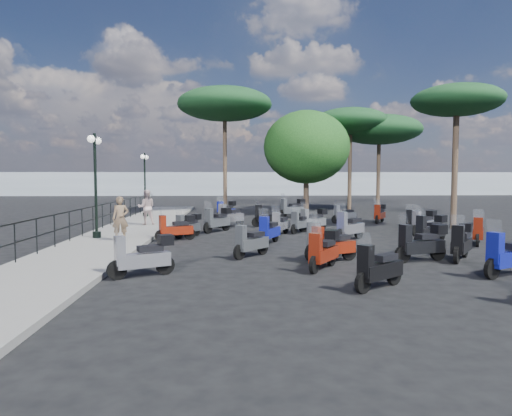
{
  "coord_description": "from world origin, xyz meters",
  "views": [
    {
      "loc": [
        -1.75,
        -17.39,
        2.52
      ],
      "look_at": [
        -0.91,
        1.37,
        1.2
      ],
      "focal_mm": 32.0,
      "sensor_mm": 36.0,
      "label": 1
    }
  ],
  "objects_px": {
    "scooter_4": "(217,220)",
    "scooter_19": "(421,244)",
    "scooter_12": "(378,269)",
    "scooter_11": "(226,210)",
    "woman": "(120,218)",
    "scooter_6": "(324,251)",
    "lamp_post_1": "(95,179)",
    "scooter_0": "(142,257)",
    "scooter_7": "(324,242)",
    "scooter_15": "(313,220)",
    "scooter_21": "(431,230)",
    "scooter_22": "(344,215)",
    "pine_1": "(379,130)",
    "scooter_13": "(331,246)",
    "pine_2": "(225,105)",
    "scooter_5": "(230,217)",
    "lamp_post_2": "(145,180)",
    "scooter_9": "(280,225)",
    "scooter_2": "(176,228)",
    "scooter_24": "(508,257)",
    "scooter_16": "(268,217)",
    "scooter_26": "(424,223)",
    "scooter_1": "(251,243)",
    "scooter_27": "(413,220)",
    "pedestrian_far": "(146,207)",
    "scooter_25": "(478,232)",
    "scooter_10": "(300,223)",
    "broadleaf_tree": "(306,147)",
    "scooter_20": "(461,243)",
    "scooter_3": "(188,226)",
    "scooter_17": "(292,209)",
    "pine_0": "(350,122)",
    "pine_3": "(457,101)",
    "scooter_28": "(380,214)",
    "scooter_8": "(269,231)"
  },
  "relations": [
    {
      "from": "woman",
      "to": "pine_1",
      "type": "relative_size",
      "value": 0.23
    },
    {
      "from": "scooter_3",
      "to": "scooter_10",
      "type": "distance_m",
      "value": 4.97
    },
    {
      "from": "scooter_12",
      "to": "scooter_11",
      "type": "bearing_deg",
      "value": -25.58
    },
    {
      "from": "scooter_0",
      "to": "scooter_5",
      "type": "height_order",
      "value": "scooter_5"
    },
    {
      "from": "scooter_17",
      "to": "pine_0",
      "type": "xyz_separation_m",
      "value": [
        4.87,
        5.57,
        5.87
      ]
    },
    {
      "from": "scooter_2",
      "to": "scooter_3",
      "type": "xyz_separation_m",
      "value": [
        0.36,
        1.01,
        -0.03
      ]
    },
    {
      "from": "scooter_0",
      "to": "scooter_24",
      "type": "bearing_deg",
      "value": -119.61
    },
    {
      "from": "woman",
      "to": "scooter_6",
      "type": "bearing_deg",
      "value": -47.96
    },
    {
      "from": "lamp_post_1",
      "to": "scooter_12",
      "type": "bearing_deg",
      "value": -43.94
    },
    {
      "from": "scooter_6",
      "to": "broadleaf_tree",
      "type": "xyz_separation_m",
      "value": [
        2.27,
        17.75,
        3.89
      ]
    },
    {
      "from": "scooter_13",
      "to": "scooter_21",
      "type": "relative_size",
      "value": 1.04
    },
    {
      "from": "scooter_13",
      "to": "pine_2",
      "type": "bearing_deg",
      "value": -14.13
    },
    {
      "from": "lamp_post_2",
      "to": "scooter_7",
      "type": "relative_size",
      "value": 2.51
    },
    {
      "from": "scooter_0",
      "to": "scooter_6",
      "type": "bearing_deg",
      "value": -108.86
    },
    {
      "from": "scooter_15",
      "to": "scooter_21",
      "type": "distance_m",
      "value": 5.45
    },
    {
      "from": "scooter_26",
      "to": "scooter_12",
      "type": "bearing_deg",
      "value": 115.64
    },
    {
      "from": "scooter_21",
      "to": "scooter_22",
      "type": "distance_m",
      "value": 7.62
    },
    {
      "from": "lamp_post_1",
      "to": "scooter_7",
      "type": "height_order",
      "value": "lamp_post_1"
    },
    {
      "from": "scooter_8",
      "to": "scooter_28",
      "type": "bearing_deg",
      "value": -105.92
    },
    {
      "from": "scooter_27",
      "to": "pine_3",
      "type": "bearing_deg",
      "value": -140.65
    },
    {
      "from": "pine_1",
      "to": "scooter_27",
      "type": "bearing_deg",
      "value": -100.11
    },
    {
      "from": "scooter_20",
      "to": "scooter_27",
      "type": "distance_m",
      "value": 8.43
    },
    {
      "from": "scooter_1",
      "to": "scooter_28",
      "type": "distance_m",
      "value": 12.48
    },
    {
      "from": "scooter_5",
      "to": "pine_0",
      "type": "height_order",
      "value": "pine_0"
    },
    {
      "from": "scooter_24",
      "to": "scooter_27",
      "type": "distance_m",
      "value": 10.59
    },
    {
      "from": "scooter_8",
      "to": "scooter_10",
      "type": "distance_m",
      "value": 3.63
    },
    {
      "from": "pedestrian_far",
      "to": "scooter_8",
      "type": "xyz_separation_m",
      "value": [
        5.57,
        -5.63,
        -0.53
      ]
    },
    {
      "from": "pine_2",
      "to": "scooter_7",
      "type": "bearing_deg",
      "value": -78.96
    },
    {
      "from": "lamp_post_1",
      "to": "pedestrian_far",
      "type": "distance_m",
      "value": 4.95
    },
    {
      "from": "scooter_9",
      "to": "scooter_15",
      "type": "bearing_deg",
      "value": -113.84
    },
    {
      "from": "scooter_7",
      "to": "scooter_15",
      "type": "height_order",
      "value": "scooter_7"
    },
    {
      "from": "lamp_post_1",
      "to": "scooter_15",
      "type": "bearing_deg",
      "value": 16.46
    },
    {
      "from": "scooter_4",
      "to": "pine_1",
      "type": "relative_size",
      "value": 0.21
    },
    {
      "from": "scooter_8",
      "to": "scooter_16",
      "type": "height_order",
      "value": "scooter_16"
    },
    {
      "from": "scooter_27",
      "to": "broadleaf_tree",
      "type": "xyz_separation_m",
      "value": [
        -3.87,
        8.36,
        3.98
      ]
    },
    {
      "from": "scooter_4",
      "to": "scooter_24",
      "type": "relative_size",
      "value": 0.88
    },
    {
      "from": "scooter_22",
      "to": "scooter_6",
      "type": "bearing_deg",
      "value": 144.63
    },
    {
      "from": "scooter_2",
      "to": "scooter_15",
      "type": "relative_size",
      "value": 1.05
    },
    {
      "from": "pedestrian_far",
      "to": "scooter_20",
      "type": "height_order",
      "value": "pedestrian_far"
    },
    {
      "from": "scooter_0",
      "to": "scooter_2",
      "type": "height_order",
      "value": "scooter_0"
    },
    {
      "from": "lamp_post_1",
      "to": "scooter_4",
      "type": "bearing_deg",
      "value": 29.96
    },
    {
      "from": "pedestrian_far",
      "to": "scooter_25",
      "type": "height_order",
      "value": "pedestrian_far"
    },
    {
      "from": "scooter_15",
      "to": "pine_1",
      "type": "height_order",
      "value": "pine_1"
    },
    {
      "from": "scooter_13",
      "to": "scooter_26",
      "type": "height_order",
      "value": "scooter_13"
    },
    {
      "from": "scooter_1",
      "to": "scooter_27",
      "type": "relative_size",
      "value": 1.13
    },
    {
      "from": "scooter_10",
      "to": "broadleaf_tree",
      "type": "bearing_deg",
      "value": -61.58
    },
    {
      "from": "scooter_26",
      "to": "broadleaf_tree",
      "type": "distance_m",
      "value": 11.93
    },
    {
      "from": "scooter_7",
      "to": "scooter_16",
      "type": "height_order",
      "value": "scooter_7"
    },
    {
      "from": "scooter_4",
      "to": "scooter_19",
      "type": "bearing_deg",
      "value": 167.7
    },
    {
      "from": "scooter_20",
      "to": "lamp_post_1",
      "type": "bearing_deg",
      "value": 16.68
    }
  ]
}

